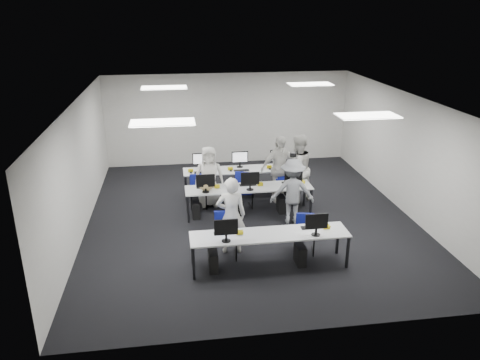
{
  "coord_description": "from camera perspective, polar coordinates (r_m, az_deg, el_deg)",
  "views": [
    {
      "loc": [
        -1.8,
        -10.62,
        5.02
      ],
      "look_at": [
        -0.25,
        0.02,
        1.0
      ],
      "focal_mm": 35.0,
      "sensor_mm": 36.0,
      "label": 1
    }
  ],
  "objects": [
    {
      "name": "room",
      "position": [
        11.33,
        1.27,
        2.39
      ],
      "size": [
        9.0,
        9.02,
        3.0
      ],
      "color": "black",
      "rests_on": "ground"
    },
    {
      "name": "equipment_mid",
      "position": [
        11.88,
        0.17,
        -2.63
      ],
      "size": [
        2.91,
        0.41,
        1.19
      ],
      "color": "white",
      "rests_on": "desk_mid"
    },
    {
      "name": "chair_1",
      "position": [
        10.28,
        7.88,
        -7.3
      ],
      "size": [
        0.49,
        0.51,
        0.82
      ],
      "rotation": [
        0.0,
        0.0,
        -0.21
      ],
      "color": "navy",
      "rests_on": "ground"
    },
    {
      "name": "student_2",
      "position": [
        12.3,
        -3.8,
        0.42
      ],
      "size": [
        0.8,
        0.53,
        1.62
      ],
      "primitive_type": "imported",
      "rotation": [
        0.0,
        0.0,
        -0.02
      ],
      "color": "beige",
      "rests_on": "ground"
    },
    {
      "name": "student_1",
      "position": [
        12.61,
        7.0,
        1.39
      ],
      "size": [
        1.11,
        1.0,
        1.86
      ],
      "primitive_type": "imported",
      "rotation": [
        0.0,
        0.0,
        3.55
      ],
      "color": "beige",
      "rests_on": "ground"
    },
    {
      "name": "equipment_back",
      "position": [
        13.25,
        0.9,
        -0.12
      ],
      "size": [
        2.91,
        0.41,
        1.19
      ],
      "color": "white",
      "rests_on": "desk_back"
    },
    {
      "name": "ceiling_panels",
      "position": [
        10.96,
        1.33,
        9.79
      ],
      "size": [
        5.2,
        4.6,
        0.02
      ],
      "color": "white",
      "rests_on": "room"
    },
    {
      "name": "dslr_camera",
      "position": [
        11.22,
        6.49,
        3.08
      ],
      "size": [
        0.16,
        0.2,
        0.1
      ],
      "primitive_type": "cube",
      "rotation": [
        0.0,
        0.0,
        2.99
      ],
      "color": "black",
      "rests_on": "photographer"
    },
    {
      "name": "desk_back",
      "position": [
        13.09,
        0.09,
        1.13
      ],
      "size": [
        3.2,
        0.7,
        0.73
      ],
      "color": "silver",
      "rests_on": "ground"
    },
    {
      "name": "photographer",
      "position": [
        11.34,
        6.41,
        -1.4
      ],
      "size": [
        1.13,
        0.76,
        1.63
      ],
      "primitive_type": "imported",
      "rotation": [
        0.0,
        0.0,
        2.99
      ],
      "color": "slate",
      "rests_on": "ground"
    },
    {
      "name": "chair_6",
      "position": [
        12.63,
        0.53,
        -1.47
      ],
      "size": [
        0.58,
        0.61,
        0.94
      ],
      "rotation": [
        0.0,
        0.0,
        -0.3
      ],
      "color": "navy",
      "rests_on": "ground"
    },
    {
      "name": "chair_2",
      "position": [
        12.4,
        -5.1,
        -2.12
      ],
      "size": [
        0.42,
        0.46,
        0.86
      ],
      "rotation": [
        0.0,
        0.0,
        0.0
      ],
      "color": "navy",
      "rests_on": "ground"
    },
    {
      "name": "chair_7",
      "position": [
        12.99,
        5.81,
        -1.08
      ],
      "size": [
        0.43,
        0.47,
        0.84
      ],
      "rotation": [
        0.0,
        0.0,
        0.04
      ],
      "color": "navy",
      "rests_on": "ground"
    },
    {
      "name": "handbag",
      "position": [
        11.53,
        -4.08,
        -0.56
      ],
      "size": [
        0.43,
        0.32,
        0.32
      ],
      "primitive_type": "ellipsoid",
      "rotation": [
        0.0,
        0.0,
        0.2
      ],
      "color": "tan",
      "rests_on": "desk_mid"
    },
    {
      "name": "chair_4",
      "position": [
        12.59,
        5.48,
        -1.64
      ],
      "size": [
        0.47,
        0.51,
        0.94
      ],
      "rotation": [
        0.0,
        0.0,
        -0.02
      ],
      "color": "navy",
      "rests_on": "ground"
    },
    {
      "name": "chair_0",
      "position": [
        9.99,
        -1.77,
        -7.68
      ],
      "size": [
        0.5,
        0.54,
        0.96
      ],
      "rotation": [
        0.0,
        0.0,
        -0.07
      ],
      "color": "navy",
      "rests_on": "ground"
    },
    {
      "name": "equipment_front",
      "position": [
        9.57,
        2.48,
        -8.68
      ],
      "size": [
        2.51,
        0.41,
        1.19
      ],
      "color": "#0C2F9D",
      "rests_on": "desk_front"
    },
    {
      "name": "chair_3",
      "position": [
        12.38,
        0.44,
        -2.09
      ],
      "size": [
        0.43,
        0.47,
        0.85
      ],
      "rotation": [
        0.0,
        0.0,
        0.04
      ],
      "color": "navy",
      "rests_on": "ground"
    },
    {
      "name": "chair_5",
      "position": [
        12.65,
        -4.01,
        -1.66
      ],
      "size": [
        0.54,
        0.56,
        0.83
      ],
      "rotation": [
        0.0,
        0.0,
        -0.37
      ],
      "color": "navy",
      "rests_on": "ground"
    },
    {
      "name": "student_3",
      "position": [
        12.59,
        4.78,
        1.37
      ],
      "size": [
        1.14,
        0.69,
        1.83
      ],
      "primitive_type": "imported",
      "rotation": [
        0.0,
        0.0,
        0.24
      ],
      "color": "beige",
      "rests_on": "ground"
    },
    {
      "name": "student_0",
      "position": [
        9.92,
        -1.09,
        -4.34
      ],
      "size": [
        0.65,
        0.45,
        1.71
      ],
      "primitive_type": "imported",
      "rotation": [
        0.0,
        0.0,
        3.07
      ],
      "color": "beige",
      "rests_on": "ground"
    },
    {
      "name": "desk_front",
      "position": [
        9.47,
        3.64,
        -6.83
      ],
      "size": [
        3.2,
        0.7,
        0.73
      ],
      "color": "silver",
      "rests_on": "ground"
    },
    {
      "name": "desk_mid",
      "position": [
        11.8,
        1.08,
        -1.1
      ],
      "size": [
        3.2,
        0.7,
        0.73
      ],
      "color": "silver",
      "rests_on": "ground"
    }
  ]
}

